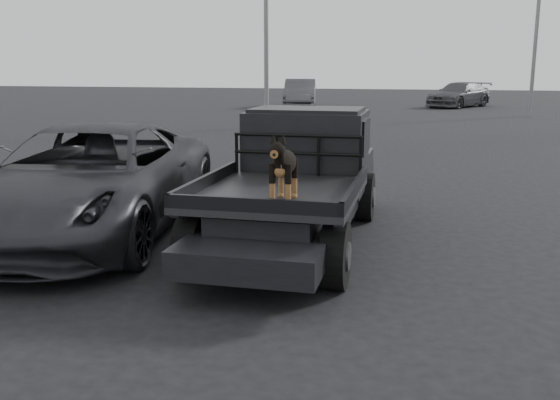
% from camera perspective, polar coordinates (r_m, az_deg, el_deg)
% --- Properties ---
extents(ground, '(120.00, 120.00, 0.00)m').
position_cam_1_polar(ground, '(6.74, -0.30, -8.82)').
color(ground, black).
rests_on(ground, ground).
extents(flatbed_ute, '(2.00, 5.40, 0.92)m').
position_cam_1_polar(flatbed_ute, '(8.62, 1.29, -0.92)').
color(flatbed_ute, black).
rests_on(flatbed_ute, ground).
extents(ute_cab, '(1.72, 1.30, 0.88)m').
position_cam_1_polar(ute_cab, '(9.38, 2.53, 5.73)').
color(ute_cab, black).
rests_on(ute_cab, flatbed_ute).
extents(headache_rack, '(1.80, 0.08, 0.55)m').
position_cam_1_polar(headache_rack, '(8.67, 1.59, 4.10)').
color(headache_rack, black).
rests_on(headache_rack, flatbed_ute).
extents(dog, '(0.32, 0.60, 0.74)m').
position_cam_1_polar(dog, '(6.99, 0.36, 2.92)').
color(dog, black).
rests_on(dog, flatbed_ute).
extents(parked_suv, '(3.39, 5.98, 1.57)m').
position_cam_1_polar(parked_suv, '(9.45, -17.02, 1.74)').
color(parked_suv, '#2A2A2F').
rests_on(parked_suv, ground).
extents(distant_car_a, '(2.52, 5.19, 1.64)m').
position_cam_1_polar(distant_car_a, '(36.78, 1.86, 9.73)').
color(distant_car_a, '#434347').
rests_on(distant_car_a, ground).
extents(distant_car_b, '(4.29, 5.30, 1.44)m').
position_cam_1_polar(distant_car_b, '(38.69, 16.04, 9.24)').
color(distant_car_b, '#424246').
rests_on(distant_car_b, ground).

